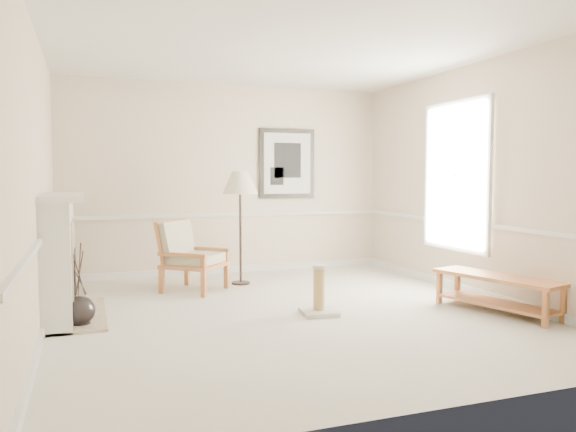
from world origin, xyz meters
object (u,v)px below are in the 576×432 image
object	(u,v)px
floor_vase	(81,311)
armchair	(188,253)
bench	(497,288)
scratching_post	(319,299)
floor_lamp	(240,186)

from	to	relation	value
floor_vase	armchair	size ratio (longest dim) A/B	0.83
armchair	bench	world-z (taller)	armchair
armchair	scratching_post	xyz separation A→B (m)	(1.12, -1.77, -0.33)
floor_vase	armchair	xyz separation A→B (m)	(1.31, 1.44, 0.34)
bench	floor_lamp	bearing A→B (deg)	130.94
scratching_post	bench	bearing A→B (deg)	-17.67
armchair	bench	size ratio (longest dim) A/B	0.67
floor_vase	scratching_post	xyz separation A→B (m)	(2.43, -0.33, 0.01)
armchair	floor_lamp	size ratio (longest dim) A/B	0.65
floor_vase	floor_lamp	size ratio (longest dim) A/B	0.54
floor_lamp	scratching_post	size ratio (longest dim) A/B	2.91
floor_vase	bench	xyz separation A→B (m)	(4.29, -0.93, 0.12)
floor_vase	bench	size ratio (longest dim) A/B	0.56
armchair	scratching_post	size ratio (longest dim) A/B	1.88
floor_vase	floor_lamp	world-z (taller)	floor_lamp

